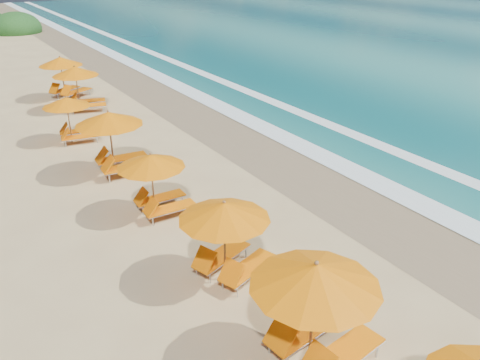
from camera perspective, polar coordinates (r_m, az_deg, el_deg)
name	(u,v)px	position (r m, az deg, el deg)	size (l,w,h in m)	color
ground	(240,213)	(16.06, 0.00, -3.88)	(160.00, 160.00, 0.00)	tan
wet_sand	(332,185)	(18.27, 10.66, -0.53)	(4.00, 160.00, 0.01)	#826E4D
surf_foam	(384,168)	(20.07, 16.39, 1.33)	(4.00, 160.00, 0.01)	white
station_3	(320,305)	(10.08, 9.28, -14.24)	(3.04, 2.88, 2.60)	olive
station_4	(229,234)	(12.43, -1.27, -6.30)	(2.99, 2.93, 2.34)	olive
station_5	(157,180)	(15.70, -9.61, 0.03)	(2.36, 2.19, 2.18)	olive
station_6	(116,138)	(18.97, -14.24, 4.75)	(2.88, 2.70, 2.54)	olive
station_7	(72,116)	(22.97, -18.97, 7.07)	(2.51, 2.39, 2.10)	olive
station_8	(81,85)	(27.54, -18.08, 10.44)	(3.01, 2.91, 2.42)	olive
station_9	(65,74)	(30.30, -19.74, 11.52)	(3.29, 3.29, 2.46)	olive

